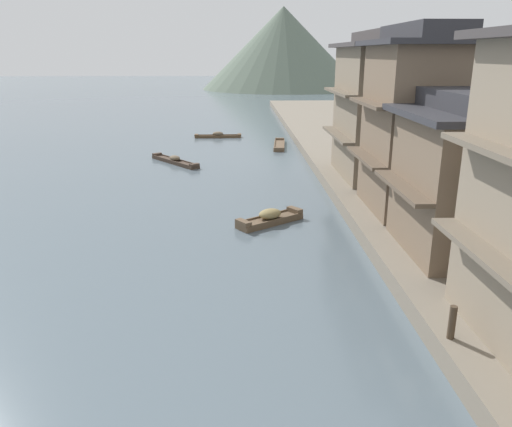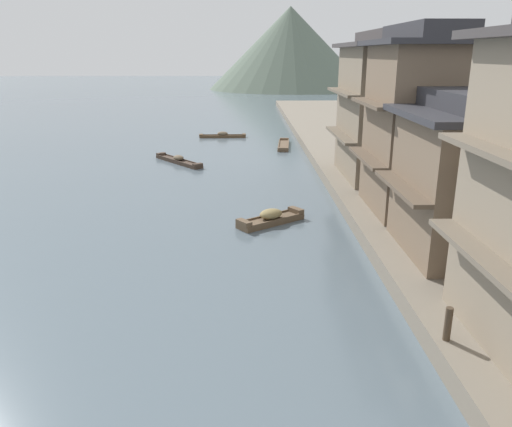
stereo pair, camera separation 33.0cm
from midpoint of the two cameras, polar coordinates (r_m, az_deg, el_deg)
riverbank_right at (r=34.64m, az=23.17°, el=3.14°), size 18.00×110.00×0.70m
boat_moored_nearest at (r=52.08m, az=-3.59°, el=8.75°), size 4.74×0.94×0.60m
boat_moored_second at (r=40.01m, az=-8.48°, el=5.91°), size 4.18×5.00×0.61m
boat_moored_third at (r=25.30m, az=2.06°, el=-0.54°), size 3.52×2.96×0.75m
boat_moored_far at (r=46.85m, az=3.32°, el=7.68°), size 1.46×5.63×0.37m
house_waterfront_tall at (r=20.82m, az=23.39°, el=3.84°), size 5.67×6.08×6.14m
house_waterfront_narrow at (r=25.71m, az=18.09°, el=9.73°), size 5.15×6.29×8.74m
house_waterfront_far at (r=32.74m, az=15.10°, el=11.46°), size 6.43×7.87×8.74m
mooring_post_dock_mid at (r=14.94m, az=21.40°, el=-11.49°), size 0.20×0.20×0.96m
hill_far_west at (r=126.44m, az=3.93°, el=18.06°), size 38.47×38.47×18.68m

